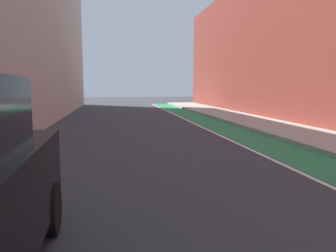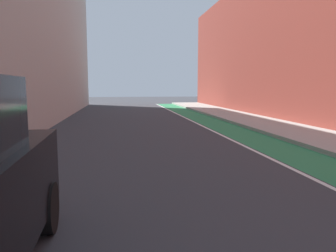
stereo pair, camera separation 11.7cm
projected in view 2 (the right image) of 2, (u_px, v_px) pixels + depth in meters
The scene contains 5 objects.
ground_plane at pixel (161, 142), 10.84m from camera, with size 93.69×93.69×0.00m, color #38383D.
bike_lane_paint at pixel (236, 132), 13.31m from camera, with size 1.60×42.59×0.00m, color #2D8451.
lane_divider_stripe at pixel (215, 132), 13.18m from camera, with size 0.12×42.59×0.00m, color white.
sidewalk_right at pixel (285, 129), 13.64m from camera, with size 2.81×42.59×0.14m, color #A8A59E.
building_facade_right at pixel (319, 32), 15.44m from camera, with size 2.40×38.59×9.02m, color brown.
Camera 2 is at (-1.39, 6.69, 1.88)m, focal length 34.13 mm.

